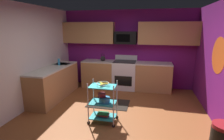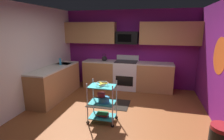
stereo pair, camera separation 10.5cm
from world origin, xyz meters
name	(u,v)px [view 2 (the right image)]	position (x,y,z in m)	size (l,w,h in m)	color
floor	(112,118)	(0.00, 0.00, -0.02)	(4.40, 4.80, 0.04)	brown
wall_back	(129,49)	(0.00, 2.43, 1.30)	(4.52, 0.06, 2.60)	#751970
wall_left	(23,58)	(-2.23, 0.00, 1.30)	(0.06, 4.80, 2.60)	silver
wall_flower_decal	(220,56)	(2.20, 0.49, 1.45)	(0.79, 0.79, 0.00)	#E5591E
counter_run	(101,78)	(-0.77, 1.58, 0.46)	(3.68, 2.57, 0.92)	#B27F4C
oven_range	(126,75)	(-0.03, 2.10, 0.48)	(0.76, 0.65, 1.10)	white
upper_cabinets	(129,33)	(0.01, 2.23, 1.85)	(4.40, 0.33, 0.70)	#B27F4C
microwave	(127,38)	(-0.03, 2.21, 1.70)	(0.70, 0.39, 0.40)	black
rolling_cart	(102,102)	(-0.16, -0.21, 0.45)	(0.62, 0.39, 0.91)	silver
fruit_bowl	(102,84)	(-0.16, -0.21, 0.88)	(0.27, 0.27, 0.07)	silver
mixing_bowl_large	(104,100)	(-0.13, -0.21, 0.52)	(0.25, 0.25, 0.11)	#338CBF
mixing_bowl_small	(101,95)	(-0.19, -0.18, 0.62)	(0.18, 0.18, 0.08)	maroon
book_stack	(102,114)	(-0.16, -0.21, 0.17)	(0.26, 0.18, 0.08)	#1E4C8C
kettle	(104,59)	(-0.79, 2.10, 1.00)	(0.21, 0.18, 0.26)	black
dish_soap_bottle	(60,62)	(-1.90, 1.13, 1.02)	(0.06, 0.06, 0.20)	#2D8CBF
floor_rug	(109,103)	(-0.27, 0.73, 0.01)	(1.10, 0.70, 0.01)	black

